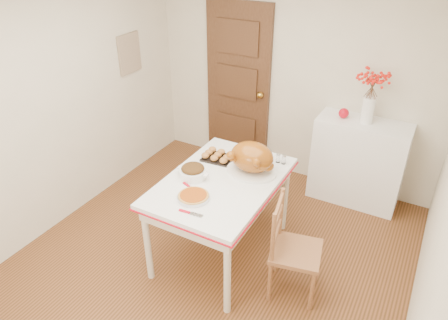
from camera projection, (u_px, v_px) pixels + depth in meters
The scene contains 19 objects.
floor at pixel (207, 266), 3.95m from camera, with size 3.50×4.00×0.00m, color #442B12.
wall_back at pixel (293, 78), 4.83m from camera, with size 3.50×0.00×2.50m, color beige.
wall_left at pixel (50, 109), 4.04m from camera, with size 0.00×4.00×2.50m, color beige.
wall_right at pixel (444, 218), 2.59m from camera, with size 0.00×4.00×2.50m, color beige.
door_back at pixel (238, 87), 5.21m from camera, with size 0.85×0.06×2.06m, color #3B2112.
photo_board at pixel (129, 53), 4.81m from camera, with size 0.03×0.35×0.45m, color tan.
sideboard at pixel (358, 162), 4.66m from camera, with size 0.98×0.44×0.98m, color white.
kitchen_table at pixel (221, 217), 3.93m from camera, with size 0.96×1.40×0.84m, color white, non-canonical shape.
chair_oak at pixel (296, 249), 3.47m from camera, with size 0.41×0.41×0.93m, color #A56B3E, non-canonical shape.
berry_vase at pixel (370, 97), 4.26m from camera, with size 0.30×0.30×0.59m, color white, non-canonical shape.
apple at pixel (344, 113), 4.48m from camera, with size 0.11×0.11×0.11m, color #B7091A.
turkey_platter at pixel (252, 159), 3.75m from camera, with size 0.47×0.38×0.30m, color #793A05, non-canonical shape.
pumpkin_pie at pixel (193, 196), 3.45m from camera, with size 0.27×0.27×0.06m, color #953D0C.
stuffing_dish at pixel (193, 171), 3.73m from camera, with size 0.31×0.24×0.12m, color #523014, non-canonical shape.
rolls_tray at pixel (218, 156), 4.01m from camera, with size 0.29×0.22×0.08m, color #B36D34, non-canonical shape.
pie_server at pixel (191, 213), 3.29m from camera, with size 0.21×0.06×0.01m, color silver, non-canonical shape.
carving_knife at pixel (192, 188), 3.59m from camera, with size 0.24×0.06×0.01m, color silver, non-canonical shape.
drinking_glass at pixel (248, 151), 4.07m from camera, with size 0.06×0.06×0.10m, color white.
shaker_pair at pixel (281, 159), 3.95m from camera, with size 0.10×0.04×0.10m, color white, non-canonical shape.
Camera 1 is at (1.54, -2.46, 2.87)m, focal length 33.36 mm.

